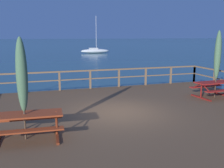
% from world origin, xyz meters
% --- Properties ---
extents(ground_plane, '(600.00, 600.00, 0.00)m').
position_xyz_m(ground_plane, '(0.00, 0.00, 0.00)').
color(ground_plane, '#2D5B6B').
extents(wooden_deck, '(14.23, 9.97, 0.66)m').
position_xyz_m(wooden_deck, '(0.00, 0.00, 0.33)').
color(wooden_deck, brown).
rests_on(wooden_deck, ground).
extents(railing_waterside_far, '(14.03, 0.10, 1.09)m').
position_xyz_m(railing_waterside_far, '(0.00, 4.83, 1.41)').
color(railing_waterside_far, brown).
rests_on(railing_waterside_far, wooden_deck).
extents(picnic_table_front_right, '(2.14, 1.53, 0.78)m').
position_xyz_m(picnic_table_front_right, '(-3.42, -1.77, 1.22)').
color(picnic_table_front_right, '#993819').
rests_on(picnic_table_front_right, wooden_deck).
extents(picnic_table_front_left, '(1.92, 1.50, 0.78)m').
position_xyz_m(picnic_table_front_left, '(5.33, 0.95, 1.22)').
color(picnic_table_front_left, maroon).
rests_on(picnic_table_front_left, wooden_deck).
extents(patio_umbrella_short_back, '(0.32, 0.32, 2.99)m').
position_xyz_m(patio_umbrella_short_back, '(-3.48, -1.79, 2.56)').
color(patio_umbrella_short_back, '#4C3828').
rests_on(patio_umbrella_short_back, wooden_deck).
extents(patio_umbrella_tall_mid_left, '(0.32, 0.32, 3.26)m').
position_xyz_m(patio_umbrella_tall_mid_left, '(5.39, 0.88, 2.73)').
color(patio_umbrella_tall_mid_left, '#4C3828').
rests_on(patio_umbrella_tall_mid_left, wooden_deck).
extents(sailboat_distant, '(6.05, 1.88, 7.72)m').
position_xyz_m(sailboat_distant, '(10.06, 44.04, 0.51)').
color(sailboat_distant, white).
rests_on(sailboat_distant, ground).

